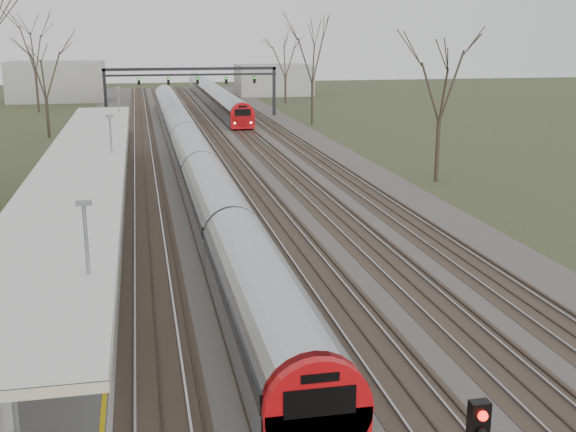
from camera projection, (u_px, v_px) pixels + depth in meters
name	position (u px, v px, depth m)	size (l,w,h in m)	color
track_bed	(220.00, 157.00, 60.24)	(24.00, 160.00, 0.22)	#474442
platform	(93.00, 205.00, 41.70)	(3.50, 69.00, 1.00)	#9E9B93
canopy	(84.00, 160.00, 36.57)	(4.10, 50.00, 3.11)	slate
signal_gantry	(191.00, 77.00, 87.50)	(21.00, 0.59, 6.08)	black
tree_east_far	(441.00, 77.00, 48.81)	(5.00, 5.00, 10.30)	#2D231C
train_near	(186.00, 142.00, 59.16)	(2.62, 90.21, 3.05)	#9EA1A8
train_far	(213.00, 94.00, 104.11)	(2.62, 60.21, 3.05)	#9EA1A8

